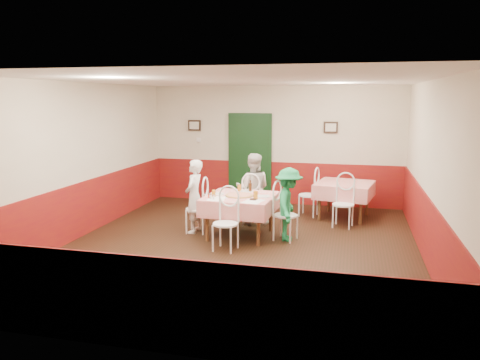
% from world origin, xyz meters
% --- Properties ---
extents(floor, '(7.00, 7.00, 0.00)m').
position_xyz_m(floor, '(0.00, 0.00, 0.00)').
color(floor, black).
rests_on(floor, ground).
extents(ceiling, '(7.00, 7.00, 0.00)m').
position_xyz_m(ceiling, '(0.00, 0.00, 2.80)').
color(ceiling, white).
rests_on(ceiling, back_wall).
extents(back_wall, '(6.00, 0.10, 2.80)m').
position_xyz_m(back_wall, '(0.00, 3.50, 1.40)').
color(back_wall, beige).
rests_on(back_wall, ground).
extents(front_wall, '(6.00, 0.10, 2.80)m').
position_xyz_m(front_wall, '(0.00, -3.50, 1.40)').
color(front_wall, beige).
rests_on(front_wall, ground).
extents(left_wall, '(0.10, 7.00, 2.80)m').
position_xyz_m(left_wall, '(-3.00, 0.00, 1.40)').
color(left_wall, beige).
rests_on(left_wall, ground).
extents(right_wall, '(0.10, 7.00, 2.80)m').
position_xyz_m(right_wall, '(3.00, 0.00, 1.40)').
color(right_wall, beige).
rests_on(right_wall, ground).
extents(wainscot_back, '(6.00, 0.03, 1.00)m').
position_xyz_m(wainscot_back, '(0.00, 3.48, 0.50)').
color(wainscot_back, maroon).
rests_on(wainscot_back, ground).
extents(wainscot_front, '(6.00, 0.03, 1.00)m').
position_xyz_m(wainscot_front, '(0.00, -3.48, 0.50)').
color(wainscot_front, maroon).
rests_on(wainscot_front, ground).
extents(wainscot_left, '(0.03, 7.00, 1.00)m').
position_xyz_m(wainscot_left, '(-2.98, 0.00, 0.50)').
color(wainscot_left, maroon).
rests_on(wainscot_left, ground).
extents(wainscot_right, '(0.03, 7.00, 1.00)m').
position_xyz_m(wainscot_right, '(2.98, 0.00, 0.50)').
color(wainscot_right, maroon).
rests_on(wainscot_right, ground).
extents(door, '(0.96, 0.06, 2.10)m').
position_xyz_m(door, '(-0.60, 3.45, 1.05)').
color(door, black).
rests_on(door, ground).
extents(picture_left, '(0.32, 0.03, 0.26)m').
position_xyz_m(picture_left, '(-2.00, 3.45, 1.85)').
color(picture_left, black).
rests_on(picture_left, back_wall).
extents(picture_right, '(0.32, 0.03, 0.26)m').
position_xyz_m(picture_right, '(1.30, 3.45, 1.85)').
color(picture_right, black).
rests_on(picture_right, back_wall).
extents(thermostat, '(0.10, 0.03, 0.10)m').
position_xyz_m(thermostat, '(-1.90, 3.45, 1.50)').
color(thermostat, white).
rests_on(thermostat, back_wall).
extents(main_table, '(1.28, 1.28, 0.77)m').
position_xyz_m(main_table, '(-0.15, 0.60, 0.38)').
color(main_table, red).
rests_on(main_table, ground).
extents(second_table, '(1.30, 1.30, 0.77)m').
position_xyz_m(second_table, '(1.68, 2.42, 0.38)').
color(second_table, red).
rests_on(second_table, ground).
extents(chair_left, '(0.43, 0.43, 0.90)m').
position_xyz_m(chair_left, '(-1.00, 0.65, 0.45)').
color(chair_left, white).
rests_on(chair_left, ground).
extents(chair_right, '(0.51, 0.51, 0.90)m').
position_xyz_m(chair_right, '(0.70, 0.56, 0.45)').
color(chair_right, white).
rests_on(chair_right, ground).
extents(chair_far, '(0.45, 0.45, 0.90)m').
position_xyz_m(chair_far, '(-0.11, 1.45, 0.45)').
color(chair_far, white).
rests_on(chair_far, ground).
extents(chair_near, '(0.47, 0.47, 0.90)m').
position_xyz_m(chair_near, '(-0.19, -0.25, 0.45)').
color(chair_near, white).
rests_on(chair_near, ground).
extents(chair_second_a, '(0.49, 0.49, 0.90)m').
position_xyz_m(chair_second_a, '(0.93, 2.42, 0.45)').
color(chair_second_a, white).
rests_on(chair_second_a, ground).
extents(chair_second_b, '(0.49, 0.49, 0.90)m').
position_xyz_m(chair_second_b, '(1.68, 1.67, 0.45)').
color(chair_second_b, white).
rests_on(chair_second_b, ground).
extents(pizza, '(0.52, 0.52, 0.03)m').
position_xyz_m(pizza, '(-0.15, 0.57, 0.78)').
color(pizza, '#B74723').
rests_on(pizza, main_table).
extents(plate_left, '(0.26, 0.26, 0.01)m').
position_xyz_m(plate_left, '(-0.58, 0.60, 0.77)').
color(plate_left, white).
rests_on(plate_left, main_table).
extents(plate_right, '(0.26, 0.26, 0.01)m').
position_xyz_m(plate_right, '(0.28, 0.61, 0.77)').
color(plate_right, white).
rests_on(plate_right, main_table).
extents(plate_far, '(0.26, 0.26, 0.01)m').
position_xyz_m(plate_far, '(-0.12, 1.01, 0.77)').
color(plate_far, white).
rests_on(plate_far, main_table).
extents(glass_a, '(0.07, 0.07, 0.12)m').
position_xyz_m(glass_a, '(-0.59, 0.39, 0.82)').
color(glass_a, '#BF7219').
rests_on(glass_a, main_table).
extents(glass_b, '(0.08, 0.08, 0.15)m').
position_xyz_m(glass_b, '(0.19, 0.36, 0.83)').
color(glass_b, '#BF7219').
rests_on(glass_b, main_table).
extents(glass_c, '(0.07, 0.07, 0.13)m').
position_xyz_m(glass_c, '(-0.26, 1.01, 0.82)').
color(glass_c, '#BF7219').
rests_on(glass_c, main_table).
extents(beer_bottle, '(0.06, 0.06, 0.21)m').
position_xyz_m(beer_bottle, '(-0.04, 0.99, 0.86)').
color(beer_bottle, '#381C0A').
rests_on(beer_bottle, main_table).
extents(shaker_a, '(0.04, 0.04, 0.09)m').
position_xyz_m(shaker_a, '(-0.59, 0.21, 0.81)').
color(shaker_a, silver).
rests_on(shaker_a, main_table).
extents(shaker_b, '(0.04, 0.04, 0.09)m').
position_xyz_m(shaker_b, '(-0.52, 0.17, 0.81)').
color(shaker_b, silver).
rests_on(shaker_b, main_table).
extents(shaker_c, '(0.04, 0.04, 0.09)m').
position_xyz_m(shaker_c, '(-0.63, 0.26, 0.81)').
color(shaker_c, '#B23319').
rests_on(shaker_c, main_table).
extents(menu_left, '(0.33, 0.42, 0.00)m').
position_xyz_m(menu_left, '(-0.49, 0.25, 0.76)').
color(menu_left, white).
rests_on(menu_left, main_table).
extents(menu_right, '(0.39, 0.46, 0.00)m').
position_xyz_m(menu_right, '(0.19, 0.20, 0.76)').
color(menu_right, white).
rests_on(menu_right, main_table).
extents(wallet, '(0.11, 0.10, 0.02)m').
position_xyz_m(wallet, '(0.16, 0.30, 0.77)').
color(wallet, black).
rests_on(wallet, main_table).
extents(diner_left, '(0.35, 0.52, 1.39)m').
position_xyz_m(diner_left, '(-1.05, 0.65, 0.69)').
color(diner_left, gray).
rests_on(diner_left, ground).
extents(diner_far, '(0.76, 0.62, 1.44)m').
position_xyz_m(diner_far, '(-0.10, 1.50, 0.72)').
color(diner_far, gray).
rests_on(diner_far, ground).
extents(diner_right, '(0.55, 0.88, 1.31)m').
position_xyz_m(diner_right, '(0.75, 0.56, 0.66)').
color(diner_right, gray).
rests_on(diner_right, ground).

